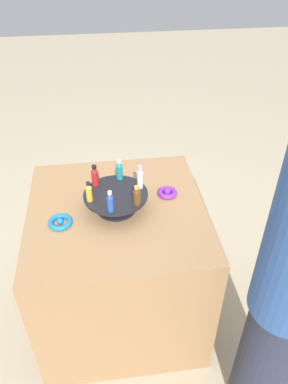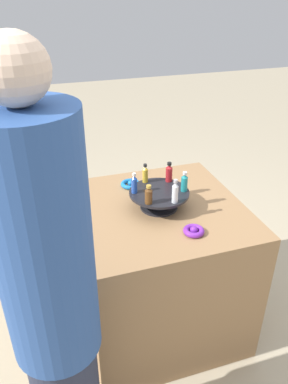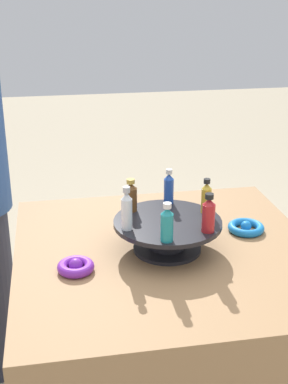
% 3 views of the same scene
% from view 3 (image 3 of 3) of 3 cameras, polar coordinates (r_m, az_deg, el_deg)
% --- Properties ---
extents(party_table, '(0.83, 0.83, 0.77)m').
position_cam_3_polar(party_table, '(1.69, 2.26, -17.76)').
color(party_table, '#9E754C').
rests_on(party_table, ground_plane).
extents(display_stand, '(0.29, 0.29, 0.09)m').
position_cam_3_polar(display_stand, '(1.45, 2.52, -4.17)').
color(display_stand, black).
rests_on(display_stand, party_table).
extents(bottle_red, '(0.03, 0.03, 0.10)m').
position_cam_3_polar(bottle_red, '(1.37, 6.90, -2.37)').
color(bottle_red, '#B21E23').
rests_on(bottle_red, display_stand).
extents(bottle_gold, '(0.03, 0.03, 0.10)m').
position_cam_3_polar(bottle_gold, '(1.48, 6.66, -0.54)').
color(bottle_gold, gold).
rests_on(bottle_gold, display_stand).
extents(bottle_blue, '(0.03, 0.03, 0.10)m').
position_cam_3_polar(bottle_blue, '(1.53, 2.66, 0.47)').
color(bottle_blue, '#234CAD').
rests_on(bottle_blue, display_stand).
extents(bottle_brown, '(0.04, 0.04, 0.09)m').
position_cam_3_polar(bottle_brown, '(1.48, -1.42, -0.45)').
color(bottle_brown, brown).
rests_on(bottle_brown, display_stand).
extents(bottle_clear, '(0.03, 0.03, 0.12)m').
position_cam_3_polar(bottle_clear, '(1.37, -1.85, -1.93)').
color(bottle_clear, silver).
rests_on(bottle_clear, display_stand).
extents(bottle_teal, '(0.03, 0.03, 0.10)m').
position_cam_3_polar(bottle_teal, '(1.31, 2.47, -3.39)').
color(bottle_teal, teal).
rests_on(bottle_teal, display_stand).
extents(ribbon_bow_purple, '(0.09, 0.09, 0.04)m').
position_cam_3_polar(ribbon_bow_purple, '(1.38, -7.29, -7.88)').
color(ribbon_bow_purple, purple).
rests_on(ribbon_bow_purple, party_table).
extents(ribbon_bow_blue, '(0.11, 0.11, 0.03)m').
position_cam_3_polar(ribbon_bow_blue, '(1.60, 10.83, -3.73)').
color(ribbon_bow_blue, blue).
rests_on(ribbon_bow_blue, party_table).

